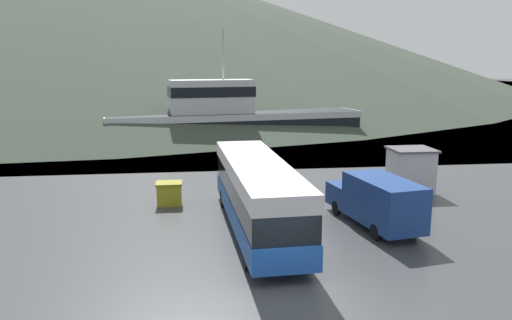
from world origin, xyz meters
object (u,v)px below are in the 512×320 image
object	(u,v)px
tour_bus	(257,192)
fishing_boat	(231,117)
delivery_van	(376,200)
dock_kiosk	(411,170)
storage_bin	(169,193)

from	to	relation	value
tour_bus	fishing_boat	distance (m)	28.13
delivery_van	dock_kiosk	distance (m)	7.32
fishing_boat	dock_kiosk	size ratio (longest dim) A/B	10.03
fishing_boat	dock_kiosk	bearing A→B (deg)	12.74
tour_bus	fishing_boat	bearing A→B (deg)	85.38
delivery_van	storage_bin	size ratio (longest dim) A/B	4.57
tour_bus	dock_kiosk	size ratio (longest dim) A/B	4.66
delivery_van	storage_bin	world-z (taller)	delivery_van
tour_bus	dock_kiosk	xyz separation A→B (m)	(9.82, 5.84, -0.50)
storage_bin	dock_kiosk	world-z (taller)	dock_kiosk
fishing_boat	storage_bin	size ratio (longest dim) A/B	18.63
dock_kiosk	delivery_van	bearing A→B (deg)	-125.90
tour_bus	fishing_boat	world-z (taller)	fishing_boat
fishing_boat	dock_kiosk	world-z (taller)	fishing_boat
delivery_van	dock_kiosk	world-z (taller)	dock_kiosk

